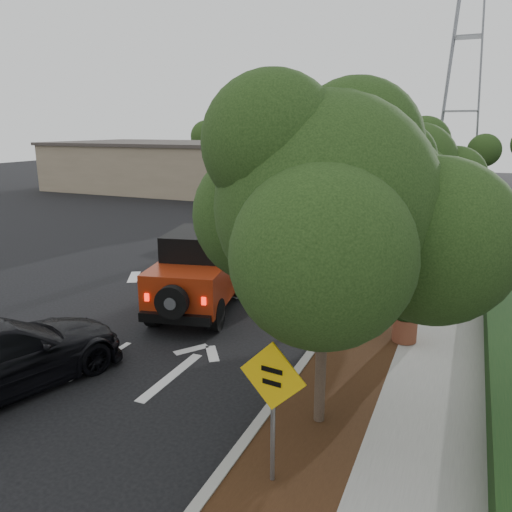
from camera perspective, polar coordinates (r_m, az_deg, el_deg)
The scene contains 18 objects.
ground at distance 12.85m, azimuth -17.34°, elevation -11.34°, with size 120.00×120.00×0.00m, color black.
curb at distance 21.55m, azimuth 14.05°, elevation -0.39°, with size 0.20×70.00×0.15m, color #9E9B93.
planting_strip at distance 21.43m, azimuth 16.67°, elevation -0.69°, with size 1.80×70.00×0.12m, color black.
sidewalk at distance 21.31m, azimuth 21.74°, elevation -1.21°, with size 2.00×70.00×0.12m, color gray.
hedge at distance 21.26m, azimuth 25.58°, elevation -0.70°, with size 0.80×70.00×0.80m, color black.
commercial_building at distance 45.50m, azimuth -8.38°, elevation 10.03°, with size 22.00×12.00×4.00m, color #86745C.
transmission_tower at distance 56.91m, azimuth 21.67°, elevation 8.03°, with size 7.00×4.00×28.00m, color slate, non-canonical shape.
street_tree_near at distance 10.03m, azimuth 7.17°, elevation -18.61°, with size 3.80×3.80×5.92m, color black, non-canonical shape.
street_tree_mid at distance 16.23m, azimuth 14.21°, elevation -5.61°, with size 3.20×3.20×5.32m, color black, non-canonical shape.
street_tree_far at distance 22.41m, azimuth 16.98°, elevation -0.22°, with size 3.40×3.40×5.62m, color black, non-canonical shape.
light_pole_a at distance 37.85m, azimuth 0.91°, elevation 6.25°, with size 2.00×0.22×9.00m, color slate, non-canonical shape.
light_pole_b at distance 49.37m, azimuth 5.22°, elevation 8.14°, with size 2.00×0.22×9.00m, color slate, non-canonical shape.
red_jeep at distance 15.37m, azimuth -6.26°, elevation -1.59°, with size 2.93×4.89×2.40m.
silver_suv_ahead at distance 18.95m, azimuth 3.92°, elevation 0.25°, with size 2.65×5.74×1.60m, color #A7A9AF.
silver_sedan_oncoming at distance 27.34m, azimuth -0.26°, elevation 4.46°, with size 1.43×4.09×1.35m, color #93969A.
parked_suv at distance 37.78m, azimuth -3.71°, elevation 7.23°, with size 1.58×3.93×1.34m, color #9FA2A6.
speed_hump_sign at distance 7.70m, azimuth 1.90°, elevation -15.44°, with size 1.10×0.15×2.34m.
terracotta_planter at distance 13.29m, azimuth 16.78°, elevation -6.18°, with size 0.77×0.77×1.34m.
Camera 1 is at (7.82, -8.61, 5.47)m, focal length 35.00 mm.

